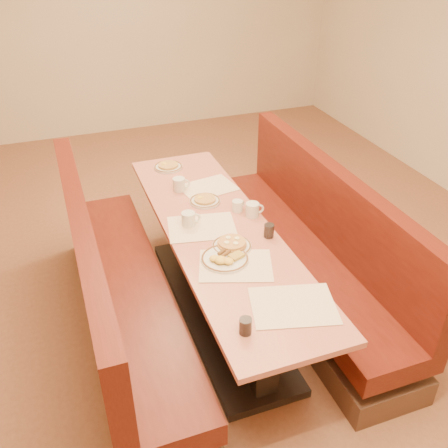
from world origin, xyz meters
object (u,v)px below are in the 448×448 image
object	(u,v)px
coffee_mug_c	(253,209)
coffee_mug_d	(179,184)
soda_tumbler_mid	(269,231)
eggs_plate	(225,258)
booth_left	(118,297)
pancake_plate	(232,245)
soda_tumbler_near	(245,326)
diner_table	(219,273)
booth_right	(309,254)
coffee_mug_a	(238,206)
coffee_mug_b	(189,219)

from	to	relation	value
coffee_mug_c	coffee_mug_d	world-z (taller)	coffee_mug_d
soda_tumbler_mid	eggs_plate	bearing A→B (deg)	-157.28
eggs_plate	coffee_mug_c	distance (m)	0.58
booth_left	pancake_plate	size ratio (longest dim) A/B	9.87
pancake_plate	coffee_mug_d	world-z (taller)	coffee_mug_d
booth_left	soda_tumbler_near	world-z (taller)	booth_left
diner_table	booth_right	size ratio (longest dim) A/B	1.00
pancake_plate	coffee_mug_a	xyz separation A→B (m)	(0.20, 0.42, 0.02)
coffee_mug_d	soda_tumbler_mid	bearing A→B (deg)	-60.47
booth_left	eggs_plate	xyz separation A→B (m)	(0.64, -0.36, 0.41)
booth_left	soda_tumbler_mid	distance (m)	1.12
eggs_plate	booth_left	bearing A→B (deg)	150.95
coffee_mug_a	coffee_mug_b	distance (m)	0.39
eggs_plate	soda_tumbler_mid	world-z (taller)	soda_tumbler_mid
booth_left	coffee_mug_d	distance (m)	1.00
eggs_plate	soda_tumbler_near	xyz separation A→B (m)	(-0.12, -0.62, 0.03)
booth_left	coffee_mug_c	bearing A→B (deg)	4.46
booth_left	coffee_mug_d	bearing A→B (deg)	44.70
coffee_mug_a	soda_tumbler_mid	bearing A→B (deg)	-102.80
booth_right	coffee_mug_a	distance (m)	0.70
diner_table	coffee_mug_d	xyz separation A→B (m)	(-0.10, 0.63, 0.43)
coffee_mug_b	soda_tumbler_near	xyz separation A→B (m)	(-0.03, -1.09, -0.01)
diner_table	soda_tumbler_mid	size ratio (longest dim) A/B	26.95
booth_right	eggs_plate	distance (m)	0.98
pancake_plate	soda_tumbler_near	bearing A→B (deg)	-105.72
soda_tumbler_near	coffee_mug_d	bearing A→B (deg)	86.21
pancake_plate	booth_right	bearing A→B (deg)	17.97
booth_right	soda_tumbler_mid	size ratio (longest dim) A/B	26.95
soda_tumbler_near	soda_tumbler_mid	world-z (taller)	soda_tumbler_mid
eggs_plate	coffee_mug_a	distance (m)	0.62
pancake_plate	eggs_plate	distance (m)	0.15
coffee_mug_c	booth_left	bearing A→B (deg)	-168.74
coffee_mug_b	coffee_mug_c	xyz separation A→B (m)	(0.46, -0.03, 0.00)
diner_table	booth_right	bearing A→B (deg)	0.00
soda_tumbler_near	pancake_plate	bearing A→B (deg)	74.28
booth_right	soda_tumbler_near	size ratio (longest dim) A/B	27.29
pancake_plate	soda_tumbler_mid	distance (m)	0.28
booth_right	coffee_mug_d	world-z (taller)	booth_right
diner_table	pancake_plate	xyz separation A→B (m)	(0.01, -0.24, 0.40)
coffee_mug_a	booth_left	bearing A→B (deg)	167.76
coffee_mug_d	soda_tumbler_mid	distance (m)	0.91
diner_table	coffee_mug_c	world-z (taller)	coffee_mug_c
diner_table	coffee_mug_c	size ratio (longest dim) A/B	18.69
booth_right	eggs_plate	bearing A→B (deg)	-156.43
pancake_plate	coffee_mug_a	world-z (taller)	coffee_mug_a
coffee_mug_d	eggs_plate	bearing A→B (deg)	-84.32
diner_table	eggs_plate	bearing A→B (deg)	-103.83
booth_left	coffee_mug_c	size ratio (longest dim) A/B	18.69
eggs_plate	soda_tumbler_near	size ratio (longest dim) A/B	3.24
diner_table	soda_tumbler_near	bearing A→B (deg)	-101.77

